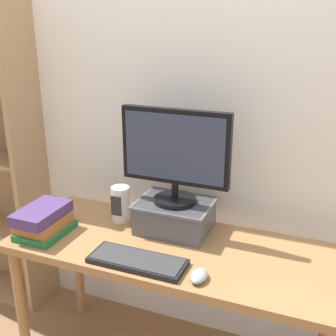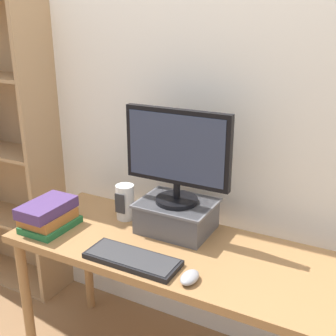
{
  "view_description": "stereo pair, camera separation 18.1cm",
  "coord_description": "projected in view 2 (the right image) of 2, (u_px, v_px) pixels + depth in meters",
  "views": [
    {
      "loc": [
        0.6,
        -1.53,
        1.69
      ],
      "look_at": [
        -0.04,
        0.06,
        1.08
      ],
      "focal_mm": 45.0,
      "sensor_mm": 36.0,
      "label": 1
    },
    {
      "loc": [
        0.76,
        -1.45,
        1.69
      ],
      "look_at": [
        -0.04,
        0.06,
        1.08
      ],
      "focal_mm": 45.0,
      "sensor_mm": 36.0,
      "label": 2
    }
  ],
  "objects": [
    {
      "name": "computer_monitor",
      "position": [
        177.0,
        153.0,
        1.87
      ],
      "size": [
        0.51,
        0.2,
        0.44
      ],
      "color": "black",
      "rests_on": "riser_box"
    },
    {
      "name": "keyboard",
      "position": [
        132.0,
        259.0,
        1.74
      ],
      "size": [
        0.4,
        0.16,
        0.02
      ],
      "color": "black",
      "rests_on": "desk"
    },
    {
      "name": "back_wall",
      "position": [
        213.0,
        103.0,
        2.04
      ],
      "size": [
        7.0,
        0.08,
        2.6
      ],
      "color": "silver",
      "rests_on": "ground_plane"
    },
    {
      "name": "desk",
      "position": [
        170.0,
        262.0,
        1.89
      ],
      "size": [
        1.46,
        0.58,
        0.74
      ],
      "color": "#9E7042",
      "rests_on": "ground_plane"
    },
    {
      "name": "computer_mouse",
      "position": [
        190.0,
        277.0,
        1.6
      ],
      "size": [
        0.06,
        0.1,
        0.04
      ],
      "color": "#99999E",
      "rests_on": "desk"
    },
    {
      "name": "book_stack",
      "position": [
        48.0,
        215.0,
        2.0
      ],
      "size": [
        0.2,
        0.27,
        0.13
      ],
      "color": "#236B38",
      "rests_on": "desk"
    },
    {
      "name": "desk_speaker",
      "position": [
        125.0,
        202.0,
        2.09
      ],
      "size": [
        0.09,
        0.09,
        0.18
      ],
      "color": "silver",
      "rests_on": "desk"
    },
    {
      "name": "riser_box",
      "position": [
        177.0,
        215.0,
        1.98
      ],
      "size": [
        0.35,
        0.28,
        0.14
      ],
      "color": "#515156",
      "rests_on": "desk"
    }
  ]
}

